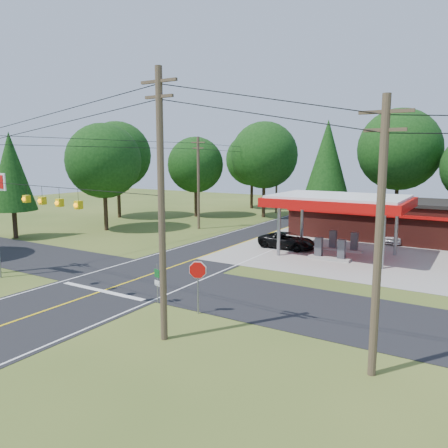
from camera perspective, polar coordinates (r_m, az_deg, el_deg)
The scene contains 16 objects.
ground at distance 29.60m, azimuth -10.51°, elevation -6.84°, with size 120.00×120.00×0.00m, color #3E551E.
main_highway at distance 29.60m, azimuth -10.51°, elevation -6.82°, with size 8.00×120.00×0.02m, color black.
cross_road at distance 29.60m, azimuth -10.51°, elevation -6.81°, with size 70.00×7.00×0.02m, color black.
lane_center_yellow at distance 29.59m, azimuth -10.51°, elevation -6.79°, with size 0.15×110.00×0.00m, color yellow.
gas_canopy at distance 35.77m, azimuth 14.76°, elevation 2.68°, with size 10.60×7.40×4.88m.
convenience_store at distance 45.43m, azimuth 19.51°, elevation 0.73°, with size 16.40×7.55×3.80m.
utility_pole_near_right at distance 18.42m, azimuth -8.18°, elevation 2.63°, with size 1.80×0.30×11.50m.
utility_pole_far_left at distance 47.70m, azimuth -3.37°, elevation 5.56°, with size 1.80×0.30×10.00m.
utility_pole_right_b at distance 16.15m, azimuth 19.60°, elevation -1.38°, with size 1.80×0.30×10.00m.
utility_pole_north at distance 61.78m, azimuth 6.88°, elevation 5.83°, with size 0.30×0.30×9.50m.
overhead_beacons at distance 25.27m, azimuth -21.77°, elevation 4.33°, with size 17.04×2.04×1.03m.
treeline_backdrop at distance 48.70m, azimuth 9.40°, elevation 8.21°, with size 70.27×51.59×13.30m.
suv_car at distance 38.17m, azimuth 8.23°, elevation -2.18°, with size 4.96×4.96×1.38m, color black.
sedan_car at distance 43.32m, azimuth 21.45°, elevation -1.43°, with size 3.89×3.89×1.33m, color silver.
octagonal_stop_sign at distance 22.03m, azimuth -3.46°, elevation -6.55°, with size 0.89×0.41×2.77m.
route_sign_post at distance 24.02m, azimuth -8.71°, elevation -7.26°, with size 0.44×0.15×2.19m.
Camera 1 is at (19.19, -21.09, 7.92)m, focal length 35.00 mm.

